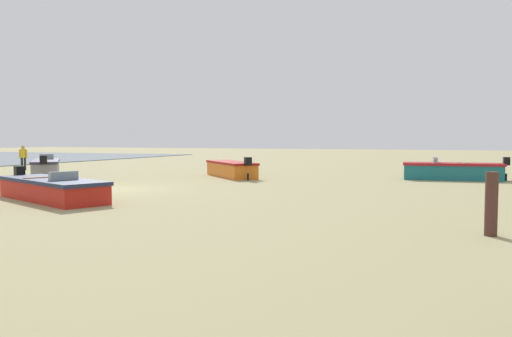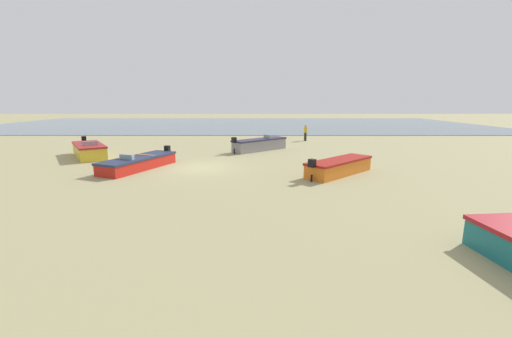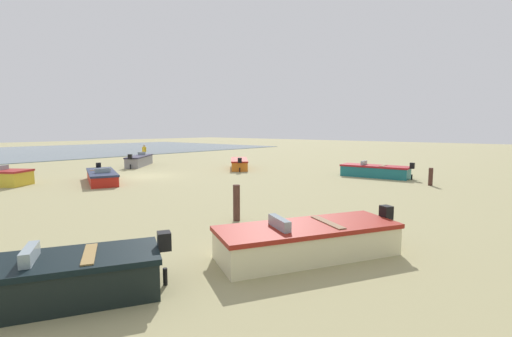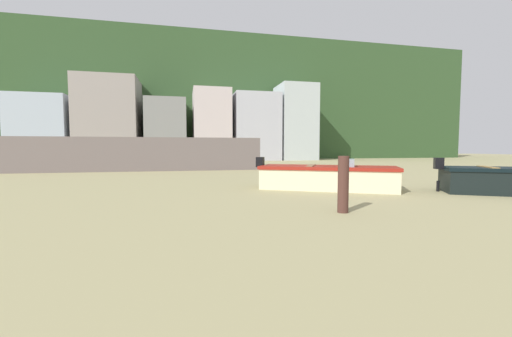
{
  "view_description": "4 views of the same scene",
  "coord_description": "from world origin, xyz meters",
  "px_view_note": "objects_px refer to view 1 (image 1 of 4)",
  "views": [
    {
      "loc": [
        16.59,
        12.85,
        2.06
      ],
      "look_at": [
        2.62,
        7.38,
        1.17
      ],
      "focal_mm": 35.24,
      "sensor_mm": 36.0,
      "label": 1
    },
    {
      "loc": [
        -3.46,
        19.31,
        4.0
      ],
      "look_at": [
        -3.44,
        3.65,
        0.71
      ],
      "focal_mm": 22.85,
      "sensor_mm": 36.0,
      "label": 2
    },
    {
      "loc": [
        14.65,
        22.79,
        3.48
      ],
      "look_at": [
        -3.65,
        7.35,
        0.79
      ],
      "focal_mm": 25.24,
      "sensor_mm": 36.0,
      "label": 3
    },
    {
      "loc": [
        1.24,
        6.74,
        1.55
      ],
      "look_at": [
        2.69,
        13.18,
        1.13
      ],
      "focal_mm": 22.2,
      "sensor_mm": 36.0,
      "label": 4
    }
  ],
  "objects_px": {
    "boat_orange_1": "(231,169)",
    "boat_grey_5": "(46,169)",
    "mooring_post_mid_beach": "(491,204)",
    "boat_teal_4": "(452,171)",
    "beach_walker_foreground": "(23,156)",
    "boat_red_3": "(52,189)"
  },
  "relations": [
    {
      "from": "beach_walker_foreground",
      "to": "boat_grey_5",
      "type": "bearing_deg",
      "value": 120.9
    },
    {
      "from": "boat_orange_1",
      "to": "boat_grey_5",
      "type": "bearing_deg",
      "value": 162.7
    },
    {
      "from": "boat_grey_5",
      "to": "boat_orange_1",
      "type": "bearing_deg",
      "value": -15.26
    },
    {
      "from": "boat_teal_4",
      "to": "mooring_post_mid_beach",
      "type": "distance_m",
      "value": 15.27
    },
    {
      "from": "boat_orange_1",
      "to": "boat_red_3",
      "type": "distance_m",
      "value": 11.6
    },
    {
      "from": "boat_orange_1",
      "to": "boat_red_3",
      "type": "height_order",
      "value": "boat_orange_1"
    },
    {
      "from": "boat_orange_1",
      "to": "boat_grey_5",
      "type": "distance_m",
      "value": 9.63
    },
    {
      "from": "boat_teal_4",
      "to": "boat_orange_1",
      "type": "bearing_deg",
      "value": 96.03
    },
    {
      "from": "boat_orange_1",
      "to": "boat_teal_4",
      "type": "bearing_deg",
      "value": -32.04
    },
    {
      "from": "beach_walker_foreground",
      "to": "boat_orange_1",
      "type": "bearing_deg",
      "value": 155.5
    },
    {
      "from": "boat_teal_4",
      "to": "boat_grey_5",
      "type": "relative_size",
      "value": 1.11
    },
    {
      "from": "mooring_post_mid_beach",
      "to": "beach_walker_foreground",
      "type": "distance_m",
      "value": 29.99
    },
    {
      "from": "boat_orange_1",
      "to": "boat_teal_4",
      "type": "xyz_separation_m",
      "value": [
        -2.29,
        11.08,
        0.01
      ]
    },
    {
      "from": "beach_walker_foreground",
      "to": "boat_red_3",
      "type": "bearing_deg",
      "value": 115.77
    },
    {
      "from": "boat_red_3",
      "to": "boat_grey_5",
      "type": "distance_m",
      "value": 10.22
    },
    {
      "from": "boat_teal_4",
      "to": "beach_walker_foreground",
      "type": "bearing_deg",
      "value": 88.6
    },
    {
      "from": "boat_teal_4",
      "to": "mooring_post_mid_beach",
      "type": "relative_size",
      "value": 3.69
    },
    {
      "from": "boat_grey_5",
      "to": "boat_red_3",
      "type": "bearing_deg",
      "value": -86.72
    },
    {
      "from": "boat_red_3",
      "to": "beach_walker_foreground",
      "type": "relative_size",
      "value": 3.33
    },
    {
      "from": "mooring_post_mid_beach",
      "to": "boat_teal_4",
      "type": "bearing_deg",
      "value": -177.09
    },
    {
      "from": "boat_orange_1",
      "to": "beach_walker_foreground",
      "type": "xyz_separation_m",
      "value": [
        -0.35,
        -15.03,
        0.53
      ]
    },
    {
      "from": "boat_teal_4",
      "to": "mooring_post_mid_beach",
      "type": "xyz_separation_m",
      "value": [
        15.24,
        0.78,
        0.25
      ]
    }
  ]
}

